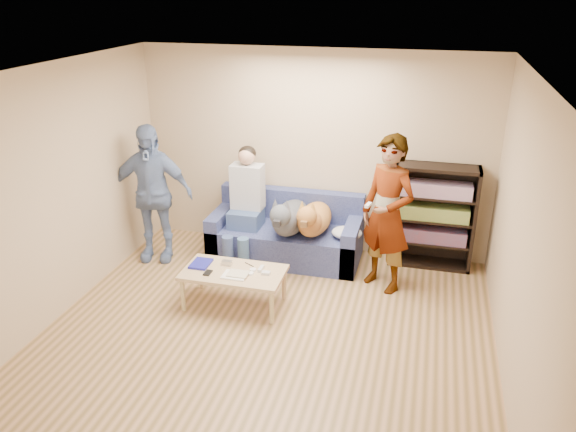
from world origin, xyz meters
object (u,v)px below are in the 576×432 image
(person_standing_right, at_px, (387,214))
(camera_silver, at_px, (227,263))
(person_standing_left, at_px, (151,193))
(notebook_blue, at_px, (201,264))
(sofa, at_px, (287,236))
(dog_gray, at_px, (289,218))
(person_seated, at_px, (245,200))
(bookshelf, at_px, (433,214))
(dog_tan, at_px, (313,219))
(coffee_table, at_px, (234,275))

(person_standing_right, height_order, camera_silver, person_standing_right)
(person_standing_left, bearing_deg, camera_silver, -40.63)
(notebook_blue, bearing_deg, sofa, 62.72)
(sofa, height_order, dog_gray, dog_gray)
(camera_silver, xyz_separation_m, sofa, (0.37, 1.19, -0.16))
(sofa, bearing_deg, person_seated, -165.89)
(person_standing_left, distance_m, bookshelf, 3.50)
(notebook_blue, height_order, sofa, sofa)
(person_seated, bearing_deg, person_standing_right, -11.10)
(notebook_blue, distance_m, person_seated, 1.20)
(person_standing_right, height_order, sofa, person_standing_right)
(camera_silver, bearing_deg, bookshelf, 33.31)
(camera_silver, xyz_separation_m, bookshelf, (2.17, 1.43, 0.23))
(sofa, distance_m, bookshelf, 1.86)
(person_standing_right, height_order, dog_gray, person_standing_right)
(person_seated, height_order, bookshelf, person_seated)
(notebook_blue, distance_m, dog_tan, 1.52)
(person_standing_right, bearing_deg, notebook_blue, -125.11)
(person_standing_left, relative_size, dog_tan, 1.52)
(camera_silver, distance_m, coffee_table, 0.18)
(person_standing_left, distance_m, notebook_blue, 1.34)
(dog_gray, distance_m, dog_tan, 0.30)
(camera_silver, relative_size, bookshelf, 0.08)
(camera_silver, relative_size, sofa, 0.06)
(coffee_table, bearing_deg, person_standing_right, 28.37)
(person_standing_left, bearing_deg, dog_gray, -2.40)
(person_standing_left, relative_size, person_seated, 1.20)
(person_standing_left, height_order, bookshelf, person_standing_left)
(person_standing_left, bearing_deg, sofa, 5.61)
(notebook_blue, height_order, dog_tan, dog_tan)
(camera_silver, bearing_deg, person_standing_right, 23.22)
(camera_silver, xyz_separation_m, coffee_table, (0.12, -0.12, -0.07))
(person_standing_left, height_order, dog_gray, person_standing_left)
(camera_silver, bearing_deg, person_seated, 97.08)
(dog_tan, bearing_deg, sofa, 156.12)
(person_standing_left, bearing_deg, person_seated, 6.34)
(notebook_blue, bearing_deg, dog_gray, 54.52)
(bookshelf, bearing_deg, notebook_blue, -148.59)
(person_standing_right, relative_size, person_seated, 1.24)
(notebook_blue, bearing_deg, person_standing_left, 140.26)
(dog_gray, height_order, dog_tan, dog_gray)
(sofa, xyz_separation_m, coffee_table, (-0.25, -1.31, 0.09))
(bookshelf, bearing_deg, person_standing_right, -125.43)
(person_seated, xyz_separation_m, dog_tan, (0.88, -0.04, -0.14))
(camera_silver, distance_m, dog_gray, 1.09)
(bookshelf, bearing_deg, coffee_table, -142.98)
(dog_gray, bearing_deg, sofa, 111.46)
(camera_silver, bearing_deg, sofa, 72.71)
(notebook_blue, distance_m, camera_silver, 0.29)
(person_standing_left, height_order, sofa, person_standing_left)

